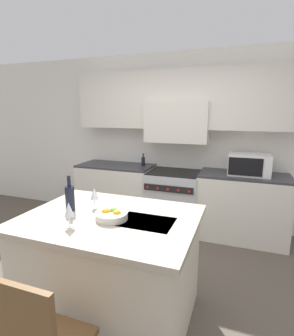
{
  "coord_description": "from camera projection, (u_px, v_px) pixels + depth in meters",
  "views": [
    {
      "loc": [
        0.94,
        -2.01,
        1.8
      ],
      "look_at": [
        -0.03,
        0.65,
        1.19
      ],
      "focal_mm": 28.0,
      "sensor_mm": 36.0,
      "label": 1
    }
  ],
  "objects": [
    {
      "name": "wine_bottle",
      "position": [
        70.0,
        198.0,
        2.3
      ],
      "size": [
        0.08,
        0.08,
        0.32
      ],
      "color": "black",
      "rests_on": "kitchen_island"
    },
    {
      "name": "wine_glass_near",
      "position": [
        69.0,
        210.0,
        1.97
      ],
      "size": [
        0.07,
        0.07,
        0.2
      ],
      "color": "white",
      "rests_on": "kitchen_island"
    },
    {
      "name": "oil_bottle_on_counter",
      "position": [
        143.0,
        161.0,
        4.21
      ],
      "size": [
        0.06,
        0.06,
        0.2
      ],
      "color": "black",
      "rests_on": "back_counter"
    },
    {
      "name": "microwave",
      "position": [
        249.0,
        165.0,
        3.59
      ],
      "size": [
        0.55,
        0.37,
        0.29
      ],
      "color": "silver",
      "rests_on": "back_counter"
    },
    {
      "name": "ground_plane",
      "position": [
        127.0,
        302.0,
        2.54
      ],
      "size": [
        10.0,
        10.0,
        0.0
      ],
      "primitive_type": "plane",
      "color": "brown"
    },
    {
      "name": "range_stove",
      "position": [
        174.0,
        200.0,
        4.06
      ],
      "size": [
        0.78,
        0.7,
        0.91
      ],
      "color": "#B7B7BC",
      "rests_on": "ground_plane"
    },
    {
      "name": "back_counter",
      "position": [
        174.0,
        199.0,
        4.07
      ],
      "size": [
        3.21,
        0.62,
        0.95
      ],
      "color": "silver",
      "rests_on": "ground_plane"
    },
    {
      "name": "back_cabinetry",
      "position": [
        180.0,
        126.0,
        4.07
      ],
      "size": [
        10.0,
        0.46,
        2.7
      ],
      "color": "silver",
      "rests_on": "ground_plane"
    },
    {
      "name": "fruit_bowl",
      "position": [
        112.0,
        215.0,
        2.13
      ],
      "size": [
        0.26,
        0.26,
        0.09
      ],
      "color": "silver",
      "rests_on": "kitchen_island"
    },
    {
      "name": "wine_glass_far",
      "position": [
        94.0,
        194.0,
        2.36
      ],
      "size": [
        0.07,
        0.07,
        0.2
      ],
      "color": "white",
      "rests_on": "kitchen_island"
    },
    {
      "name": "kitchen_island",
      "position": [
        111.0,
        266.0,
        2.3
      ],
      "size": [
        1.45,
        1.1,
        0.94
      ],
      "color": "beige",
      "rests_on": "ground_plane"
    }
  ]
}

